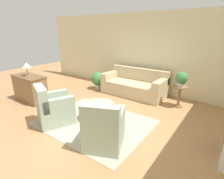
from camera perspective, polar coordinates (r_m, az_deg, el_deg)
name	(u,v)px	position (r m, az deg, el deg)	size (l,w,h in m)	color
ground_plane	(94,122)	(4.49, -5.77, -10.59)	(16.00, 16.00, 0.00)	#AD7F51
wall_back	(149,53)	(6.54, 12.05, 11.43)	(9.96, 0.12, 2.80)	beige
rug	(94,122)	(4.49, -5.78, -10.54)	(2.66, 2.06, 0.01)	#B2A893
couch	(134,86)	(6.27, 7.30, 1.30)	(2.21, 1.00, 0.90)	#C6B289
armchair_left	(53,109)	(4.51, -18.66, -6.01)	(0.95, 1.00, 0.97)	#9EB29E
armchair_right	(104,129)	(3.46, -2.64, -12.87)	(0.95, 1.00, 0.97)	#9EB29E
ottoman_table	(98,109)	(4.53, -4.45, -6.38)	(0.81, 0.81, 0.41)	#C6B289
side_table	(180,93)	(5.53, 21.18, -1.16)	(0.45, 0.45, 0.65)	olive
dresser	(30,88)	(6.21, -25.19, 0.48)	(1.22, 0.55, 0.84)	olive
potted_plant_on_side_table	(181,79)	(5.40, 21.74, 3.34)	(0.35, 0.35, 0.43)	beige
potted_plant_floor	(98,79)	(6.80, -4.59, 3.36)	(0.53, 0.53, 0.68)	beige
table_lamp	(27,66)	(6.04, -26.14, 6.97)	(0.27, 0.27, 0.42)	tan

